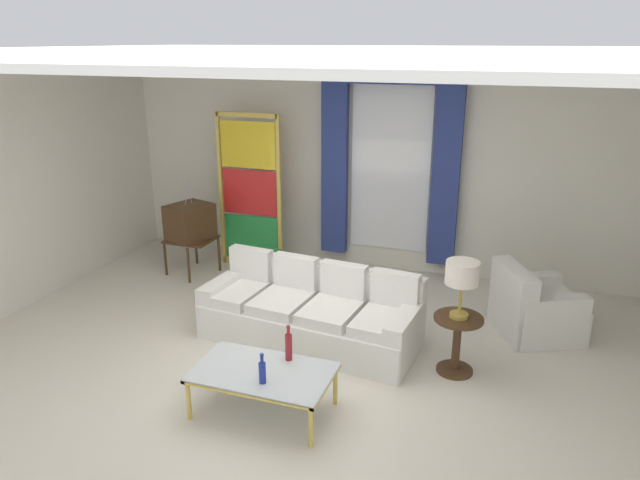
{
  "coord_description": "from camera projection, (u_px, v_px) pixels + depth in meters",
  "views": [
    {
      "loc": [
        2.03,
        -4.87,
        3.13
      ],
      "look_at": [
        0.0,
        0.9,
        1.05
      ],
      "focal_mm": 33.19,
      "sensor_mm": 36.0,
      "label": 1
    }
  ],
  "objects": [
    {
      "name": "table_lamp_brass",
      "position": [
        462.0,
        275.0,
        5.55
      ],
      "size": [
        0.32,
        0.32,
        0.57
      ],
      "color": "#B29338",
      "rests_on": "round_side_table"
    },
    {
      "name": "bottle_blue_decanter",
      "position": [
        289.0,
        346.0,
        5.25
      ],
      "size": [
        0.06,
        0.06,
        0.34
      ],
      "color": "maroon",
      "rests_on": "coffee_table"
    },
    {
      "name": "stained_glass_divider",
      "position": [
        250.0,
        195.0,
        8.29
      ],
      "size": [
        0.95,
        0.05,
        2.2
      ],
      "color": "gold",
      "rests_on": "ground"
    },
    {
      "name": "wall_left",
      "position": [
        29.0,
        180.0,
        7.2
      ],
      "size": [
        0.12,
        7.0,
        3.0
      ],
      "primitive_type": "cube",
      "color": "white",
      "rests_on": "ground"
    },
    {
      "name": "ground_plane",
      "position": [
        290.0,
        365.0,
        6.0
      ],
      "size": [
        16.0,
        16.0,
        0.0
      ],
      "primitive_type": "plane",
      "color": "silver"
    },
    {
      "name": "coffee_table",
      "position": [
        263.0,
        374.0,
        5.13
      ],
      "size": [
        1.2,
        0.71,
        0.41
      ],
      "color": "silver",
      "rests_on": "ground"
    },
    {
      "name": "peacock_figurine",
      "position": [
        273.0,
        266.0,
        8.02
      ],
      "size": [
        0.44,
        0.6,
        0.5
      ],
      "color": "beige",
      "rests_on": "ground"
    },
    {
      "name": "ceiling_slab",
      "position": [
        316.0,
        51.0,
        5.74
      ],
      "size": [
        8.0,
        7.6,
        0.04
      ],
      "primitive_type": "cube",
      "color": "white"
    },
    {
      "name": "wall_rear",
      "position": [
        371.0,
        163.0,
        8.25
      ],
      "size": [
        8.0,
        0.12,
        3.0
      ],
      "primitive_type": "cube",
      "color": "white",
      "rests_on": "ground"
    },
    {
      "name": "curtained_window",
      "position": [
        390.0,
        149.0,
        7.93
      ],
      "size": [
        2.0,
        0.17,
        2.7
      ],
      "color": "white",
      "rests_on": "ground"
    },
    {
      "name": "vintage_tv",
      "position": [
        190.0,
        223.0,
        8.13
      ],
      "size": [
        0.66,
        0.72,
        1.35
      ],
      "color": "#472D19",
      "rests_on": "ground"
    },
    {
      "name": "couch_white_long",
      "position": [
        313.0,
        312.0,
        6.45
      ],
      "size": [
        2.41,
        1.14,
        0.86
      ],
      "color": "white",
      "rests_on": "ground"
    },
    {
      "name": "armchair_white",
      "position": [
        533.0,
        310.0,
        6.55
      ],
      "size": [
        1.09,
        1.08,
        0.8
      ],
      "color": "white",
      "rests_on": "ground"
    },
    {
      "name": "round_side_table",
      "position": [
        457.0,
        339.0,
        5.77
      ],
      "size": [
        0.48,
        0.48,
        0.59
      ],
      "color": "#472D19",
      "rests_on": "ground"
    },
    {
      "name": "bottle_crystal_tall",
      "position": [
        262.0,
        371.0,
        4.9
      ],
      "size": [
        0.06,
        0.06,
        0.28
      ],
      "color": "navy",
      "rests_on": "coffee_table"
    }
  ]
}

